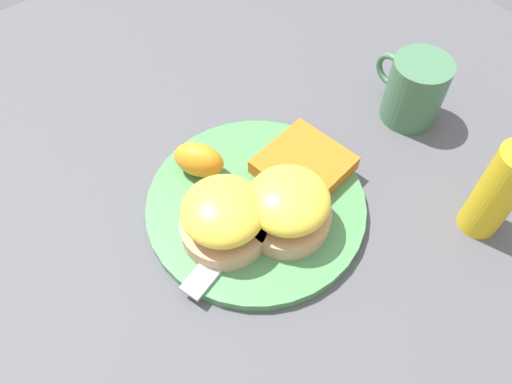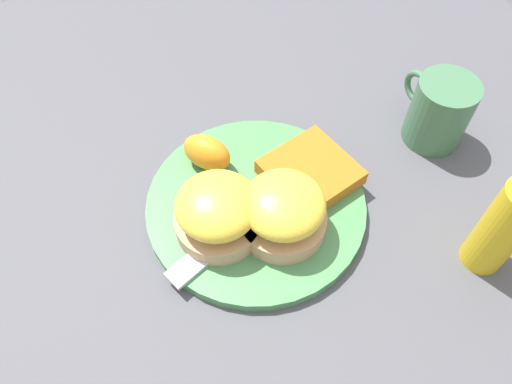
% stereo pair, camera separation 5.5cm
% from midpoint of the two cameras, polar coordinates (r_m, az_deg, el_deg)
% --- Properties ---
extents(ground_plane, '(1.10, 1.10, 0.00)m').
position_cam_midpoint_polar(ground_plane, '(0.58, -2.72, -2.10)').
color(ground_plane, '#4C4C51').
extents(plate, '(0.25, 0.25, 0.01)m').
position_cam_midpoint_polar(plate, '(0.58, -2.74, -1.73)').
color(plate, '#47844C').
rests_on(plate, ground_plane).
extents(sandwich_benedict_left, '(0.10, 0.10, 0.07)m').
position_cam_midpoint_polar(sandwich_benedict_left, '(0.52, -6.73, -3.10)').
color(sandwich_benedict_left, tan).
rests_on(sandwich_benedict_left, plate).
extents(sandwich_benedict_right, '(0.10, 0.10, 0.07)m').
position_cam_midpoint_polar(sandwich_benedict_right, '(0.53, 0.70, -1.90)').
color(sandwich_benedict_right, tan).
rests_on(sandwich_benedict_right, plate).
extents(hashbrown_patty, '(0.10, 0.11, 0.02)m').
position_cam_midpoint_polar(hashbrown_patty, '(0.59, 2.81, 2.93)').
color(hashbrown_patty, '#BC651A').
rests_on(hashbrown_patty, plate).
extents(orange_wedge, '(0.07, 0.06, 0.04)m').
position_cam_midpoint_polar(orange_wedge, '(0.58, -9.25, 3.45)').
color(orange_wedge, orange).
rests_on(orange_wedge, plate).
extents(fork, '(0.07, 0.20, 0.00)m').
position_cam_midpoint_polar(fork, '(0.55, -4.92, -5.04)').
color(fork, silver).
rests_on(fork, plate).
extents(cup, '(0.10, 0.07, 0.09)m').
position_cam_midpoint_polar(cup, '(0.67, 15.38, 11.06)').
color(cup, '#42704C').
rests_on(cup, ground_plane).
extents(condiment_bottle, '(0.04, 0.04, 0.12)m').
position_cam_midpoint_polar(condiment_bottle, '(0.56, 23.44, -0.23)').
color(condiment_bottle, gold).
rests_on(condiment_bottle, ground_plane).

